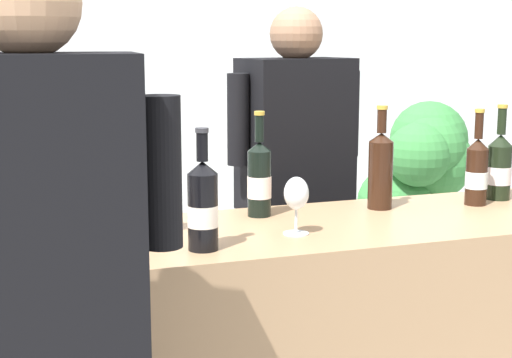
{
  "coord_description": "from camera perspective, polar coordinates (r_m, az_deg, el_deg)",
  "views": [
    {
      "loc": [
        -0.82,
        -2.09,
        1.51
      ],
      "look_at": [
        -0.09,
        0.0,
        1.11
      ],
      "focal_mm": 54.95,
      "sensor_mm": 36.0,
      "label": 1
    }
  ],
  "objects": [
    {
      "name": "wall_back",
      "position": [
        4.76,
        -9.46,
        8.86
      ],
      "size": [
        8.0,
        0.1,
        2.8
      ],
      "primitive_type": "cube",
      "color": "silver",
      "rests_on": "ground_plane"
    },
    {
      "name": "wine_bottle_11",
      "position": [
        2.2,
        -15.62,
        -1.11
      ],
      "size": [
        0.08,
        0.08,
        0.36
      ],
      "color": "black",
      "rests_on": "counter"
    },
    {
      "name": "wine_bottle_5",
      "position": [
        2.81,
        17.29,
        0.88
      ],
      "size": [
        0.08,
        0.08,
        0.33
      ],
      "color": "black",
      "rests_on": "counter"
    },
    {
      "name": "wine_bottle_0",
      "position": [
        2.7,
        15.77,
        0.57
      ],
      "size": [
        0.07,
        0.07,
        0.32
      ],
      "color": "black",
      "rests_on": "counter"
    },
    {
      "name": "wine_bottle_7",
      "position": [
        2.05,
        -3.89,
        -1.91
      ],
      "size": [
        0.08,
        0.08,
        0.32
      ],
      "color": "black",
      "rests_on": "counter"
    },
    {
      "name": "wine_bottle_2",
      "position": [
        2.22,
        -7.54,
        -1.06
      ],
      "size": [
        0.08,
        0.08,
        0.32
      ],
      "color": "black",
      "rests_on": "counter"
    },
    {
      "name": "wine_bottle_8",
      "position": [
        2.43,
        0.24,
        0.04
      ],
      "size": [
        0.08,
        0.08,
        0.33
      ],
      "color": "black",
      "rests_on": "counter"
    },
    {
      "name": "wine_bottle_4",
      "position": [
        2.0,
        -15.15,
        -2.29
      ],
      "size": [
        0.08,
        0.08,
        0.35
      ],
      "color": "black",
      "rests_on": "counter"
    },
    {
      "name": "person_server",
      "position": [
        3.05,
        2.83,
        -3.31
      ],
      "size": [
        0.56,
        0.3,
        1.62
      ],
      "color": "black",
      "rests_on": "ground_plane"
    },
    {
      "name": "wine_bottle_6",
      "position": [
        2.57,
        9.06,
        0.78
      ],
      "size": [
        0.08,
        0.08,
        0.34
      ],
      "color": "black",
      "rests_on": "counter"
    },
    {
      "name": "potted_shrub",
      "position": [
        4.15,
        11.96,
        -0.19
      ],
      "size": [
        0.57,
        0.55,
        1.18
      ],
      "color": "brown",
      "rests_on": "ground_plane"
    },
    {
      "name": "wine_bottle_10",
      "position": [
        2.09,
        -10.7,
        -1.53
      ],
      "size": [
        0.08,
        0.08,
        0.34
      ],
      "color": "black",
      "rests_on": "counter"
    },
    {
      "name": "wine_glass",
      "position": [
        2.21,
        2.95,
        -1.23
      ],
      "size": [
        0.07,
        0.07,
        0.17
      ],
      "color": "silver",
      "rests_on": "counter"
    }
  ]
}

